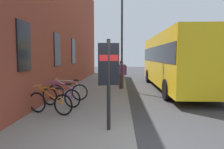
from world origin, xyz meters
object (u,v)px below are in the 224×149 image
(bicycle_far_end, at_px, (61,97))
(bicycle_end_of_row, at_px, (68,92))
(street_lamp, at_px, (122,33))
(pedestrian_crossing_street, at_px, (121,71))
(transit_info_sign, at_px, (109,70))
(city_bus, at_px, (175,59))
(bicycle_under_window, at_px, (50,103))

(bicycle_far_end, height_order, bicycle_end_of_row, same)
(bicycle_end_of_row, bearing_deg, street_lamp, -34.86)
(pedestrian_crossing_street, bearing_deg, transit_info_sign, 177.12)
(bicycle_end_of_row, xyz_separation_m, street_lamp, (3.45, -2.40, 2.94))
(city_bus, xyz_separation_m, pedestrian_crossing_street, (-0.65, 3.32, -0.76))
(bicycle_under_window, bearing_deg, pedestrian_crossing_street, -23.05)
(pedestrian_crossing_street, bearing_deg, bicycle_end_of_row, 146.08)
(bicycle_under_window, xyz_separation_m, city_bus, (6.36, -5.75, 1.41))
(bicycle_far_end, xyz_separation_m, street_lamp, (4.56, -2.39, 2.94))
(city_bus, distance_m, street_lamp, 3.71)
(transit_info_sign, height_order, pedestrian_crossing_street, transit_info_sign)
(city_bus, xyz_separation_m, street_lamp, (-0.74, 3.30, 1.53))
(bicycle_under_window, bearing_deg, city_bus, -42.14)
(bicycle_end_of_row, bearing_deg, transit_info_sign, -150.70)
(bicycle_far_end, height_order, city_bus, city_bus)
(bicycle_under_window, relative_size, pedestrian_crossing_street, 1.00)
(transit_info_sign, relative_size, pedestrian_crossing_street, 1.41)
(bicycle_far_end, relative_size, bicycle_end_of_row, 0.95)
(bicycle_under_window, distance_m, bicycle_end_of_row, 2.18)
(transit_info_sign, bearing_deg, bicycle_far_end, 39.06)
(city_bus, distance_m, pedestrian_crossing_street, 3.47)
(bicycle_end_of_row, bearing_deg, pedestrian_crossing_street, -33.92)
(bicycle_far_end, bearing_deg, city_bus, -47.04)
(city_bus, bearing_deg, bicycle_end_of_row, 126.26)
(bicycle_far_end, xyz_separation_m, bicycle_end_of_row, (1.12, 0.01, 0.00))
(bicycle_under_window, height_order, bicycle_far_end, same)
(bicycle_under_window, xyz_separation_m, street_lamp, (5.62, -2.45, 2.94))
(bicycle_end_of_row, height_order, street_lamp, street_lamp)
(pedestrian_crossing_street, bearing_deg, street_lamp, -164.36)
(bicycle_far_end, distance_m, transit_info_sign, 3.41)
(city_bus, height_order, pedestrian_crossing_street, city_bus)
(transit_info_sign, distance_m, street_lamp, 7.26)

